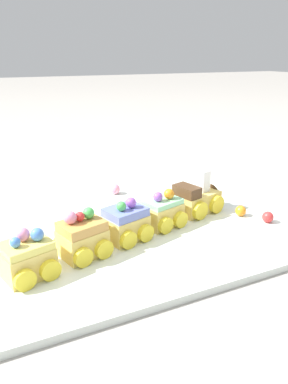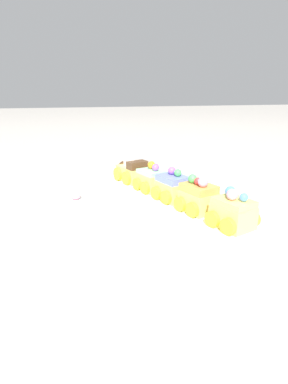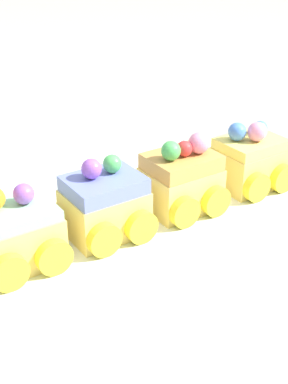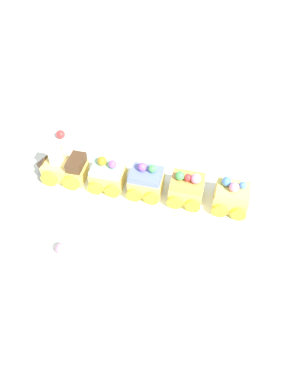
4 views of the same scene
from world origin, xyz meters
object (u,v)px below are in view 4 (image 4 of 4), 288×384
object	(u,v)px
cake_car_blueberry	(146,182)
cake_car_lemon	(231,197)
cake_car_caramel	(187,189)
cake_car_mint	(108,176)
gumball_pink	(61,249)
cake_train_locomotive	(62,168)
gumball_orange	(58,149)
gumball_red	(61,134)

from	to	relation	value
cake_car_blueberry	cake_car_lemon	distance (m)	0.17
cake_car_caramel	cake_car_mint	bearing A→B (deg)	-0.20
cake_car_mint	gumball_pink	xyz separation A→B (m)	(-0.02, 0.19, -0.01)
cake_train_locomotive	gumball_orange	distance (m)	0.08
cake_car_lemon	gumball_red	distance (m)	0.43
cake_train_locomotive	cake_car_blueberry	bearing A→B (deg)	-179.94
cake_train_locomotive	cake_car_mint	distance (m)	0.10
cake_train_locomotive	gumball_red	world-z (taller)	cake_train_locomotive
cake_car_caramel	cake_car_lemon	size ratio (longest dim) A/B	1.00
gumball_pink	gumball_red	distance (m)	0.33
cake_train_locomotive	cake_car_blueberry	distance (m)	0.19
cake_car_mint	gumball_red	size ratio (longest dim) A/B	4.08
cake_car_blueberry	gumball_red	distance (m)	0.27
cake_train_locomotive	gumball_pink	bearing A→B (deg)	111.16
cake_car_mint	cake_car_lemon	world-z (taller)	cake_car_lemon
cake_car_mint	gumball_pink	distance (m)	0.19
cake_car_mint	cake_car_lemon	bearing A→B (deg)	179.94
cake_car_blueberry	gumball_orange	world-z (taller)	cake_car_blueberry
cake_car_lemon	gumball_orange	world-z (taller)	cake_car_lemon
cake_car_lemon	gumball_orange	xyz separation A→B (m)	(0.41, 0.04, -0.02)
cake_train_locomotive	cake_car_lemon	world-z (taller)	cake_train_locomotive
cake_car_mint	cake_car_blueberry	distance (m)	0.08
cake_train_locomotive	cake_car_mint	world-z (taller)	cake_train_locomotive
cake_train_locomotive	gumball_pink	world-z (taller)	cake_train_locomotive
gumball_red	cake_car_caramel	bearing A→B (deg)	174.62
cake_train_locomotive	cake_car_blueberry	xyz separation A→B (m)	(-0.18, -0.05, 0.00)
gumball_red	cake_car_mint	bearing A→B (deg)	157.57
cake_train_locomotive	cake_car_lemon	xyz separation A→B (m)	(-0.35, -0.09, 0.00)
gumball_orange	gumball_pink	bearing A→B (deg)	128.84
cake_car_mint	gumball_orange	world-z (taller)	cake_car_mint
cake_car_mint	cake_car_caramel	bearing A→B (deg)	179.80
cake_car_mint	gumball_orange	xyz separation A→B (m)	(0.16, -0.03, -0.01)
cake_train_locomotive	cake_car_caramel	world-z (taller)	cake_train_locomotive
cake_car_blueberry	cake_car_caramel	size ratio (longest dim) A/B	1.00
cake_train_locomotive	gumball_orange	size ratio (longest dim) A/B	5.80
cake_car_mint	gumball_red	world-z (taller)	cake_car_mint
gumball_pink	gumball_orange	xyz separation A→B (m)	(0.18, -0.22, -0.00)
cake_car_lemon	gumball_pink	world-z (taller)	cake_car_lemon
cake_train_locomotive	gumball_red	bearing A→B (deg)	-65.95
cake_car_lemon	gumball_orange	size ratio (longest dim) A/B	4.13
cake_train_locomotive	gumball_pink	distance (m)	0.20
cake_train_locomotive	gumball_orange	bearing A→B (deg)	-60.38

